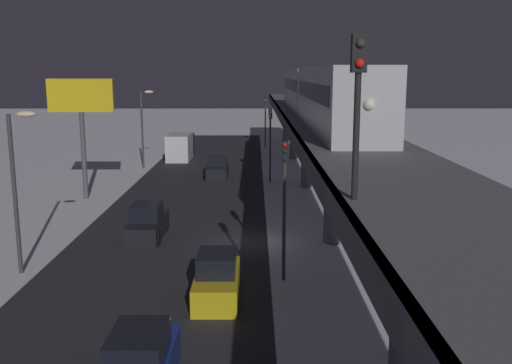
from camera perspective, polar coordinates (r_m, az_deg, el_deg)
The scene contains 15 objects.
ground_plane at distance 31.94m, azimuth -1.47°, elevation -6.03°, with size 240.00×240.00×0.00m, color white.
avenue_asphalt at distance 32.28m, azimuth -8.68°, elevation -5.96°, with size 11.00×109.88×0.01m, color #28282D.
elevated_railway at distance 31.10m, azimuth 8.08°, elevation 3.57°, with size 5.00×109.88×6.22m.
subway_train at distance 41.10m, azimuth 6.28°, elevation 9.04°, with size 2.94×36.87×3.40m.
rail_signal at distance 13.95m, azimuth 10.22°, elevation 9.24°, with size 0.36×0.41×4.00m.
sedan_black at distance 33.12m, azimuth -10.90°, elevation -4.20°, with size 1.91×4.71×1.97m.
sedan_yellow at distance 24.13m, azimuth -3.94°, elevation -9.78°, with size 1.80×4.36×1.97m.
sedan_black_2 at distance 51.31m, azimuth -3.89°, elevation 1.35°, with size 1.80×4.45×1.97m.
box_truck at distance 63.01m, azimuth -7.59°, elevation 3.58°, with size 2.40×7.40×2.80m.
traffic_light_near at distance 25.14m, azimuth 2.88°, elevation -0.84°, with size 0.32×0.44×6.40m.
traffic_light_mid at distance 48.51m, azimuth 1.45°, elevation 4.88°, with size 0.32×0.44×6.40m.
traffic_light_far at distance 72.07m, azimuth 0.95°, elevation 6.86°, with size 0.32×0.44×6.40m.
commercial_billboard at distance 43.64m, azimuth -17.20°, elevation 7.18°, with size 4.80×0.36×8.90m.
street_lamp_near at distance 28.12m, azimuth -22.84°, elevation 0.85°, with size 1.35×0.44×7.65m.
street_lamp_far at distance 56.77m, azimuth -11.20°, elevation 6.18°, with size 1.35×0.44×7.65m.
Camera 1 is at (-0.76, 30.54, 9.32)m, focal length 39.74 mm.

